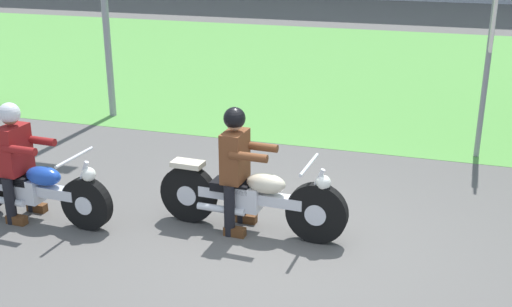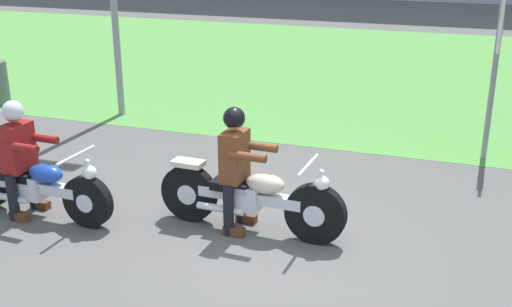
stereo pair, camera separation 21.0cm
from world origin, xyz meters
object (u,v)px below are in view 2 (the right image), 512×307
Objects in this scene: rider_lead at (236,159)px; motorcycle_follow at (35,186)px; motorcycle_lead at (250,198)px; sign_banner at (498,41)px; rider_follow at (19,150)px.

motorcycle_follow is at bearing -165.80° from rider_lead.
sign_banner is (2.44, 3.32, 1.32)m from motorcycle_lead.
rider_follow is (-2.65, -0.46, 0.40)m from motorcycle_lead.
motorcycle_follow is at bearing -166.78° from motorcycle_lead.
motorcycle_lead is at bearing 13.22° from motorcycle_follow.
motorcycle_follow is 0.46m from rider_follow.
motorcycle_lead is at bearing -0.79° from rider_lead.
motorcycle_lead is 1.54× the size of rider_lead.
motorcycle_lead is at bearing 12.35° from rider_follow.
rider_lead is 2.53m from rider_follow.
rider_follow is at bearing 179.12° from motorcycle_follow.
rider_follow reaches higher than motorcycle_follow.
sign_banner is at bearing 54.37° from rider_lead.
motorcycle_follow is at bearing -142.46° from sign_banner.
sign_banner reaches higher than motorcycle_follow.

